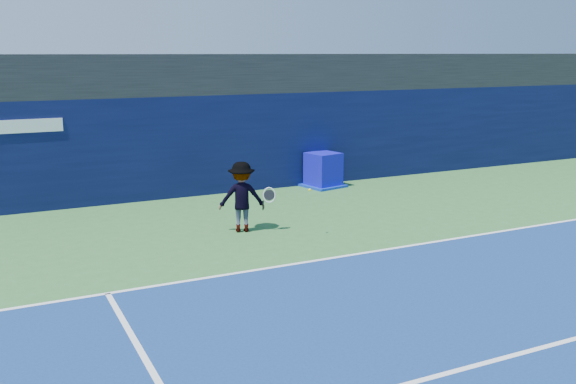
% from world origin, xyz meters
% --- Properties ---
extents(ground, '(80.00, 80.00, 0.00)m').
position_xyz_m(ground, '(0.00, 0.00, 0.00)').
color(ground, '#30682F').
rests_on(ground, ground).
extents(baseline, '(24.00, 0.10, 0.01)m').
position_xyz_m(baseline, '(0.00, 3.00, 0.01)').
color(baseline, white).
rests_on(baseline, ground).
extents(service_line, '(24.00, 0.10, 0.01)m').
position_xyz_m(service_line, '(0.00, -2.00, 0.01)').
color(service_line, white).
rests_on(service_line, ground).
extents(stadium_band, '(36.00, 3.00, 1.20)m').
position_xyz_m(stadium_band, '(0.00, 11.50, 3.60)').
color(stadium_band, black).
rests_on(stadium_band, back_wall_assembly).
extents(back_wall_assembly, '(36.00, 1.03, 3.00)m').
position_xyz_m(back_wall_assembly, '(-0.00, 10.50, 1.50)').
color(back_wall_assembly, '#090F36').
rests_on(back_wall_assembly, ground).
extents(equipment_cart, '(1.37, 1.37, 1.11)m').
position_xyz_m(equipment_cart, '(3.06, 9.56, 0.50)').
color(equipment_cart, '#110CB2').
rests_on(equipment_cart, ground).
extents(tennis_player, '(1.37, 0.96, 1.71)m').
position_xyz_m(tennis_player, '(-1.26, 5.80, 0.85)').
color(tennis_player, white).
rests_on(tennis_player, ground).
extents(tennis_ball, '(0.07, 0.07, 0.07)m').
position_xyz_m(tennis_ball, '(-0.01, 4.67, 1.12)').
color(tennis_ball, '#CDD417').
rests_on(tennis_ball, ground).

